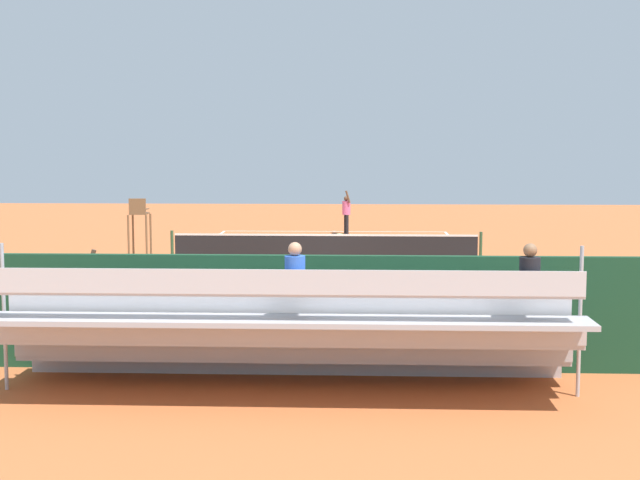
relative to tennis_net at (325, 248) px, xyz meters
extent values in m
plane|color=#BC6033|center=(0.00, 0.00, -0.50)|extent=(60.00, 60.00, 0.00)
cube|color=white|center=(0.00, -11.00, -0.50)|extent=(10.00, 0.10, 0.01)
cube|color=white|center=(0.00, 11.00, -0.50)|extent=(10.00, 0.10, 0.01)
cube|color=white|center=(-5.00, 0.00, -0.50)|extent=(0.10, 22.00, 0.01)
cube|color=white|center=(5.00, 0.00, -0.50)|extent=(0.10, 22.00, 0.01)
cube|color=white|center=(0.00, -6.05, -0.50)|extent=(7.50, 0.10, 0.01)
cube|color=white|center=(0.00, 6.05, -0.50)|extent=(7.50, 0.10, 0.01)
cube|color=white|center=(0.00, 0.00, -0.50)|extent=(0.10, 12.10, 0.01)
cube|color=white|center=(0.00, -11.00, -0.50)|extent=(0.10, 0.30, 0.01)
cube|color=black|center=(0.00, 0.00, -0.05)|extent=(10.00, 0.02, 0.91)
cube|color=white|center=(0.00, 0.00, 0.44)|extent=(10.00, 0.04, 0.06)
cylinder|color=#2D5133|center=(-5.10, 0.00, 0.03)|extent=(0.10, 0.10, 1.07)
cylinder|color=#2D5133|center=(5.10, 0.00, 0.03)|extent=(0.10, 0.10, 1.07)
cube|color=#194228|center=(0.00, 14.00, 0.50)|extent=(18.00, 0.16, 2.00)
cube|color=#B2B2B7|center=(0.00, 14.35, -0.28)|extent=(9.00, 0.10, 0.45)
cube|color=#B2B2B7|center=(0.00, 14.70, -0.09)|extent=(9.00, 0.80, 0.08)
cube|color=#B2B2B7|center=(0.00, 14.32, -0.28)|extent=(9.00, 0.04, 0.45)
cube|color=silver|center=(0.00, 14.80, 0.33)|extent=(8.60, 0.36, 0.04)
cube|color=silver|center=(0.00, 14.98, 0.53)|extent=(8.60, 0.03, 0.36)
cube|color=#B2B2B7|center=(0.00, 15.50, 0.36)|extent=(9.00, 0.80, 0.08)
cube|color=#B2B2B7|center=(0.00, 15.12, 0.17)|extent=(9.00, 0.04, 0.45)
cube|color=silver|center=(0.00, 15.60, 0.78)|extent=(8.60, 0.36, 0.04)
cube|color=silver|center=(0.00, 15.78, 0.98)|extent=(8.60, 0.03, 0.36)
cube|color=#B2B2B7|center=(0.00, 16.30, 0.81)|extent=(9.00, 0.80, 0.08)
cube|color=#B2B2B7|center=(0.00, 15.92, 0.62)|extent=(9.00, 0.04, 0.45)
cube|color=silver|center=(0.00, 16.40, 1.23)|extent=(8.60, 0.36, 0.04)
cube|color=silver|center=(0.00, 16.58, 1.43)|extent=(8.60, 0.03, 0.36)
cylinder|color=#B2B2B7|center=(-4.50, 15.50, 0.67)|extent=(0.06, 0.06, 2.35)
cylinder|color=#B2B2B7|center=(4.50, 15.50, 0.67)|extent=(0.06, 0.06, 2.35)
cube|color=#2D2D33|center=(-0.74, 14.63, 0.37)|extent=(0.32, 0.40, 0.12)
cylinder|color=#9399A3|center=(-0.74, 14.75, 0.65)|extent=(0.30, 0.30, 0.45)
sphere|color=brown|center=(-0.74, 14.75, 0.98)|extent=(0.20, 0.20, 0.20)
cube|color=#2D2D33|center=(3.62, 14.63, 0.37)|extent=(0.32, 0.40, 0.12)
cylinder|color=orange|center=(3.62, 14.75, 0.65)|extent=(0.30, 0.30, 0.45)
sphere|color=beige|center=(3.62, 14.75, 0.98)|extent=(0.20, 0.20, 0.20)
cube|color=#2D2D33|center=(2.69, 14.63, 0.37)|extent=(0.32, 0.40, 0.12)
cylinder|color=red|center=(2.69, 14.75, 0.65)|extent=(0.30, 0.30, 0.45)
sphere|color=#8C6647|center=(2.69, 14.75, 0.98)|extent=(0.20, 0.20, 0.20)
cube|color=#2D2D33|center=(-0.17, 16.23, 1.27)|extent=(0.32, 0.40, 0.12)
cylinder|color=blue|center=(-0.17, 16.35, 1.55)|extent=(0.30, 0.30, 0.45)
sphere|color=tan|center=(-0.17, 16.35, 1.88)|extent=(0.20, 0.20, 0.20)
cube|color=#2D2D33|center=(-3.55, 16.23, 1.27)|extent=(0.32, 0.40, 0.12)
cylinder|color=black|center=(-3.55, 16.35, 1.55)|extent=(0.30, 0.30, 0.45)
sphere|color=#8C6647|center=(-3.55, 16.35, 1.88)|extent=(0.20, 0.20, 0.20)
cylinder|color=brown|center=(5.90, -0.38, 0.30)|extent=(0.07, 0.07, 1.60)
cylinder|color=brown|center=(6.50, -0.38, 0.30)|extent=(0.07, 0.07, 1.60)
cylinder|color=brown|center=(5.90, 0.22, 0.30)|extent=(0.07, 0.07, 1.60)
cylinder|color=brown|center=(6.50, 0.22, 0.30)|extent=(0.07, 0.07, 1.60)
cube|color=brown|center=(6.20, -0.08, 1.13)|extent=(0.56, 0.56, 0.06)
cube|color=brown|center=(6.20, 0.16, 1.40)|extent=(0.56, 0.06, 0.48)
cube|color=brown|center=(5.94, -0.08, 1.28)|extent=(0.04, 0.48, 0.04)
cube|color=brown|center=(6.46, -0.08, 1.28)|extent=(0.04, 0.48, 0.04)
cube|color=#9E754C|center=(-1.74, 13.20, -0.05)|extent=(1.80, 0.40, 0.05)
cylinder|color=#9E754C|center=(-2.49, 13.20, -0.28)|extent=(0.06, 0.06, 0.45)
cylinder|color=#9E754C|center=(-0.99, 13.20, -0.28)|extent=(0.06, 0.06, 0.45)
cube|color=#9E754C|center=(-1.74, 13.38, 0.25)|extent=(1.80, 0.04, 0.36)
cube|color=#B22D2D|center=(-0.02, 13.40, -0.32)|extent=(0.90, 0.36, 0.36)
cylinder|color=black|center=(-0.52, -10.04, -0.08)|extent=(0.14, 0.14, 0.85)
cylinder|color=black|center=(-0.59, -9.83, -0.08)|extent=(0.14, 0.14, 0.85)
cylinder|color=pink|center=(-0.56, -9.94, 0.65)|extent=(0.45, 0.45, 0.60)
sphere|color=brown|center=(-0.56, -9.94, 1.06)|extent=(0.22, 0.22, 0.22)
cylinder|color=brown|center=(-0.63, -9.73, 1.15)|extent=(0.26, 0.16, 0.55)
cylinder|color=brown|center=(-0.49, -10.15, 0.68)|extent=(0.11, 0.11, 0.50)
cylinder|color=black|center=(-0.04, -9.81, -0.49)|extent=(0.26, 0.17, 0.03)
torus|color=#D8CC4C|center=(-0.27, -9.67, -0.49)|extent=(0.42, 0.42, 0.02)
cylinder|color=white|center=(-0.27, -9.67, -0.49)|extent=(0.25, 0.25, 0.00)
sphere|color=#CCDB33|center=(-0.24, -7.95, -0.47)|extent=(0.07, 0.07, 0.07)
sphere|color=#CCDB33|center=(-1.06, -6.30, -0.47)|extent=(0.07, 0.07, 0.07)
cylinder|color=#232328|center=(3.96, 12.96, -0.08)|extent=(0.14, 0.14, 0.85)
cylinder|color=#232328|center=(3.97, 12.74, -0.08)|extent=(0.14, 0.14, 0.85)
cylinder|color=orange|center=(3.96, 12.85, 0.65)|extent=(0.39, 0.39, 0.60)
sphere|color=brown|center=(3.96, 12.85, 1.06)|extent=(0.22, 0.22, 0.22)
cylinder|color=brown|center=(3.98, 12.63, 1.15)|extent=(0.26, 0.11, 0.55)
cylinder|color=brown|center=(3.95, 13.07, 0.68)|extent=(0.10, 0.10, 0.50)
camera|label=1|loc=(-1.09, 29.10, 3.37)|focal=49.92mm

